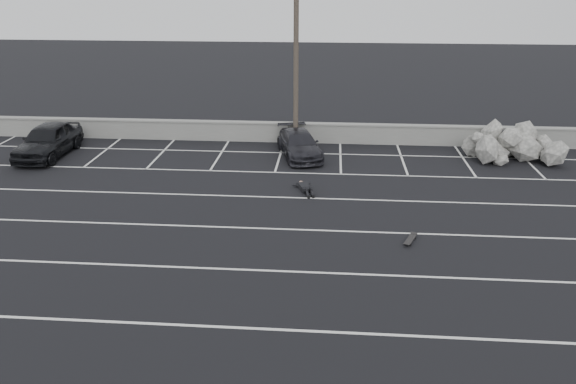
# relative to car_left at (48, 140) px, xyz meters

# --- Properties ---
(ground) EXTENTS (120.00, 120.00, 0.00)m
(ground) POSITION_rel_car_left_xyz_m (10.38, -10.60, -0.81)
(ground) COLOR black
(ground) RESTS_ON ground
(seawall) EXTENTS (50.00, 0.45, 1.06)m
(seawall) POSITION_rel_car_left_xyz_m (10.38, 3.40, -0.26)
(seawall) COLOR gray
(seawall) RESTS_ON ground
(stall_lines) EXTENTS (36.00, 20.05, 0.01)m
(stall_lines) POSITION_rel_car_left_xyz_m (10.30, -6.20, -0.80)
(stall_lines) COLOR silver
(stall_lines) RESTS_ON ground
(car_left) EXTENTS (1.91, 4.73, 1.61)m
(car_left) POSITION_rel_car_left_xyz_m (0.00, 0.00, 0.00)
(car_left) COLOR black
(car_left) RESTS_ON ground
(car_right) EXTENTS (2.79, 4.54, 1.23)m
(car_right) POSITION_rel_car_left_xyz_m (12.35, 0.93, -0.19)
(car_right) COLOR black
(car_right) RESTS_ON ground
(utility_pole) EXTENTS (1.28, 0.26, 9.62)m
(utility_pole) POSITION_rel_car_left_xyz_m (12.05, 2.60, 4.06)
(utility_pole) COLOR #4C4238
(utility_pole) RESTS_ON ground
(trash_bin) EXTENTS (0.71, 0.71, 0.98)m
(trash_bin) POSITION_rel_car_left_xyz_m (22.78, 3.00, -0.31)
(trash_bin) COLOR #29292C
(trash_bin) RESTS_ON ground
(riprap_pile) EXTENTS (4.71, 3.85, 1.37)m
(riprap_pile) POSITION_rel_car_left_xyz_m (22.65, 1.53, -0.28)
(riprap_pile) COLOR #ABA8A0
(riprap_pile) RESTS_ON ground
(person) EXTENTS (2.09, 2.59, 0.42)m
(person) POSITION_rel_car_left_xyz_m (12.81, -3.60, -0.60)
(person) COLOR black
(person) RESTS_ON ground
(skateboard) EXTENTS (0.52, 0.86, 0.10)m
(skateboard) POSITION_rel_car_left_xyz_m (16.66, -8.24, -0.73)
(skateboard) COLOR black
(skateboard) RESTS_ON ground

